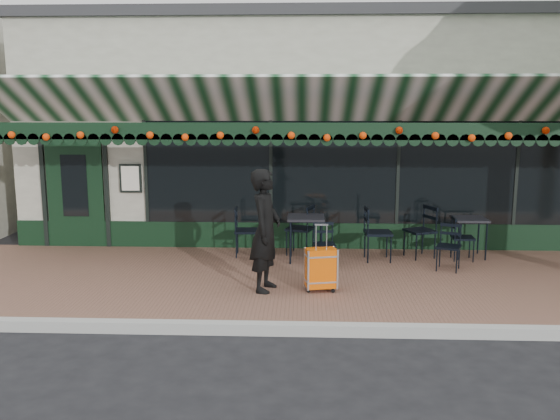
{
  "coord_description": "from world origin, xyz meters",
  "views": [
    {
      "loc": [
        -0.36,
        -7.22,
        2.86
      ],
      "look_at": [
        -0.73,
        1.6,
        1.31
      ],
      "focal_mm": 38.0,
      "sensor_mm": 36.0,
      "label": 1
    }
  ],
  "objects_px": {
    "chair_b_right": "(378,233)",
    "chair_solo": "(247,231)",
    "suitcase": "(321,269)",
    "chair_a_front": "(449,247)",
    "woman": "(265,230)",
    "chair_a_right": "(463,238)",
    "chair_a_left": "(420,231)",
    "chair_b_left": "(300,229)",
    "cafe_table_a": "(470,222)",
    "cafe_table_b": "(306,221)",
    "chair_b_front": "(324,245)"
  },
  "relations": [
    {
      "from": "chair_a_left",
      "to": "chair_b_front",
      "type": "bearing_deg",
      "value": -88.74
    },
    {
      "from": "cafe_table_b",
      "to": "chair_a_right",
      "type": "distance_m",
      "value": 2.82
    },
    {
      "from": "chair_a_left",
      "to": "chair_a_right",
      "type": "height_order",
      "value": "chair_a_left"
    },
    {
      "from": "chair_a_left",
      "to": "chair_b_front",
      "type": "distance_m",
      "value": 1.93
    },
    {
      "from": "chair_a_left",
      "to": "chair_b_left",
      "type": "relative_size",
      "value": 1.01
    },
    {
      "from": "chair_a_front",
      "to": "chair_b_front",
      "type": "bearing_deg",
      "value": -160.46
    },
    {
      "from": "cafe_table_a",
      "to": "chair_a_right",
      "type": "distance_m",
      "value": 0.38
    },
    {
      "from": "chair_a_front",
      "to": "chair_solo",
      "type": "relative_size",
      "value": 0.85
    },
    {
      "from": "cafe_table_a",
      "to": "chair_b_front",
      "type": "xyz_separation_m",
      "value": [
        -2.65,
        -0.85,
        -0.26
      ]
    },
    {
      "from": "suitcase",
      "to": "cafe_table_a",
      "type": "relative_size",
      "value": 1.39
    },
    {
      "from": "chair_a_front",
      "to": "chair_b_right",
      "type": "relative_size",
      "value": 0.8
    },
    {
      "from": "chair_b_right",
      "to": "chair_b_front",
      "type": "height_order",
      "value": "chair_b_right"
    },
    {
      "from": "cafe_table_b",
      "to": "chair_a_left",
      "type": "distance_m",
      "value": 2.1
    },
    {
      "from": "cafe_table_a",
      "to": "chair_solo",
      "type": "xyz_separation_m",
      "value": [
        -4.04,
        -0.09,
        -0.19
      ]
    },
    {
      "from": "cafe_table_a",
      "to": "chair_b_right",
      "type": "distance_m",
      "value": 1.72
    },
    {
      "from": "suitcase",
      "to": "chair_solo",
      "type": "relative_size",
      "value": 1.1
    },
    {
      "from": "chair_a_left",
      "to": "chair_b_left",
      "type": "bearing_deg",
      "value": -116.33
    },
    {
      "from": "woman",
      "to": "chair_solo",
      "type": "xyz_separation_m",
      "value": [
        -0.48,
        2.04,
        -0.45
      ]
    },
    {
      "from": "chair_b_front",
      "to": "cafe_table_b",
      "type": "bearing_deg",
      "value": 118.53
    },
    {
      "from": "chair_b_right",
      "to": "chair_b_front",
      "type": "xyz_separation_m",
      "value": [
        -0.97,
        -0.53,
        -0.1
      ]
    },
    {
      "from": "cafe_table_a",
      "to": "cafe_table_b",
      "type": "distance_m",
      "value": 2.98
    },
    {
      "from": "cafe_table_a",
      "to": "chair_solo",
      "type": "distance_m",
      "value": 4.04
    },
    {
      "from": "woman",
      "to": "cafe_table_a",
      "type": "distance_m",
      "value": 4.16
    },
    {
      "from": "woman",
      "to": "suitcase",
      "type": "distance_m",
      "value": 1.0
    },
    {
      "from": "chair_a_left",
      "to": "chair_b_right",
      "type": "distance_m",
      "value": 0.83
    },
    {
      "from": "chair_a_left",
      "to": "chair_b_right",
      "type": "bearing_deg",
      "value": -94.81
    },
    {
      "from": "chair_b_left",
      "to": "chair_a_front",
      "type": "bearing_deg",
      "value": 86.79
    },
    {
      "from": "chair_a_right",
      "to": "chair_b_front",
      "type": "relative_size",
      "value": 1.02
    },
    {
      "from": "cafe_table_a",
      "to": "chair_b_right",
      "type": "xyz_separation_m",
      "value": [
        -1.68,
        -0.32,
        -0.16
      ]
    },
    {
      "from": "chair_b_front",
      "to": "chair_solo",
      "type": "distance_m",
      "value": 1.58
    },
    {
      "from": "chair_a_right",
      "to": "chair_b_right",
      "type": "distance_m",
      "value": 1.52
    },
    {
      "from": "cafe_table_a",
      "to": "chair_a_front",
      "type": "relative_size",
      "value": 0.92
    },
    {
      "from": "chair_b_right",
      "to": "chair_solo",
      "type": "distance_m",
      "value": 2.36
    },
    {
      "from": "suitcase",
      "to": "chair_a_front",
      "type": "relative_size",
      "value": 1.29
    },
    {
      "from": "chair_a_front",
      "to": "chair_a_right",
      "type": "bearing_deg",
      "value": 80.52
    },
    {
      "from": "cafe_table_b",
      "to": "chair_b_left",
      "type": "height_order",
      "value": "chair_b_left"
    },
    {
      "from": "chair_a_right",
      "to": "chair_a_front",
      "type": "relative_size",
      "value": 1.01
    },
    {
      "from": "chair_a_front",
      "to": "chair_b_left",
      "type": "height_order",
      "value": "chair_b_left"
    },
    {
      "from": "chair_a_left",
      "to": "chair_solo",
      "type": "height_order",
      "value": "chair_a_left"
    },
    {
      "from": "cafe_table_a",
      "to": "chair_a_right",
      "type": "xyz_separation_m",
      "value": [
        -0.17,
        -0.22,
        -0.25
      ]
    },
    {
      "from": "chair_a_left",
      "to": "chair_solo",
      "type": "relative_size",
      "value": 1.04
    },
    {
      "from": "woman",
      "to": "chair_a_left",
      "type": "bearing_deg",
      "value": -39.99
    },
    {
      "from": "chair_a_front",
      "to": "chair_b_right",
      "type": "distance_m",
      "value": 1.26
    },
    {
      "from": "chair_b_right",
      "to": "chair_a_right",
      "type": "bearing_deg",
      "value": -88.91
    },
    {
      "from": "chair_b_left",
      "to": "chair_a_left",
      "type": "bearing_deg",
      "value": 104.96
    },
    {
      "from": "suitcase",
      "to": "chair_b_front",
      "type": "relative_size",
      "value": 1.3
    },
    {
      "from": "cafe_table_b",
      "to": "chair_a_left",
      "type": "bearing_deg",
      "value": 8.84
    },
    {
      "from": "woman",
      "to": "chair_b_front",
      "type": "relative_size",
      "value": 2.35
    },
    {
      "from": "chair_solo",
      "to": "chair_b_right",
      "type": "bearing_deg",
      "value": -98.11
    },
    {
      "from": "cafe_table_a",
      "to": "chair_a_front",
      "type": "height_order",
      "value": "chair_a_front"
    }
  ]
}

